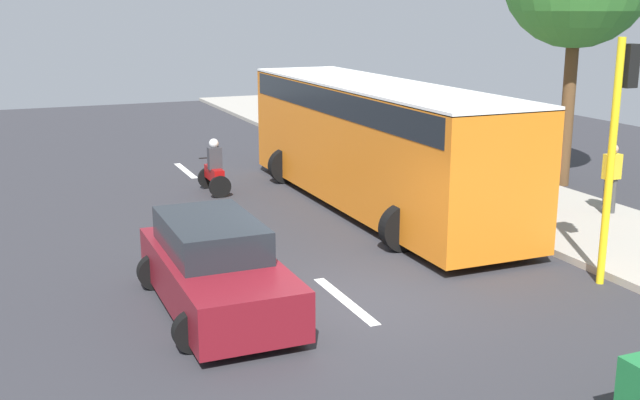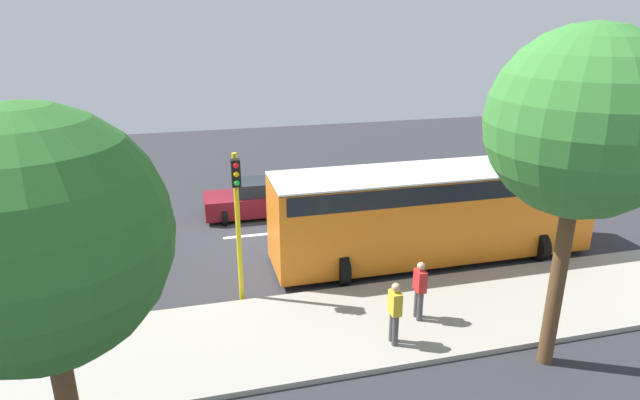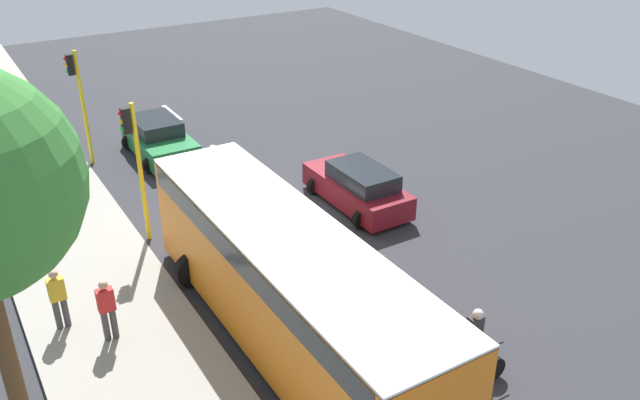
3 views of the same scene
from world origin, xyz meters
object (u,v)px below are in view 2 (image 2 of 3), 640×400
object	(u,v)px
city_bus	(433,207)
traffic_light_midblock	(237,209)
car_maroon	(260,199)
street_tree_center	(583,124)
motorcycle	(463,201)
pedestrian_near_signal	(395,311)
pedestrian_by_tree	(420,289)
car_green	(30,264)
street_tree_south	(36,239)

from	to	relation	value
city_bus	traffic_light_midblock	world-z (taller)	traffic_light_midblock
car_maroon	traffic_light_midblock	xyz separation A→B (m)	(7.01, -1.56, 2.22)
street_tree_center	city_bus	bearing A→B (deg)	-178.61
motorcycle	pedestrian_near_signal	size ratio (longest dim) A/B	0.91
motorcycle	pedestrian_near_signal	distance (m)	10.24
city_bus	pedestrian_near_signal	xyz separation A→B (m)	(4.70, -3.25, -0.79)
car_maroon	motorcycle	world-z (taller)	motorcycle
pedestrian_by_tree	traffic_light_midblock	size ratio (longest dim) A/B	0.38
car_maroon	pedestrian_by_tree	bearing A→B (deg)	17.64
pedestrian_near_signal	traffic_light_midblock	distance (m)	5.10
pedestrian_near_signal	pedestrian_by_tree	distance (m)	1.42
city_bus	traffic_light_midblock	xyz separation A→B (m)	(1.44, -6.70, 1.08)
car_green	traffic_light_midblock	distance (m)	7.13
car_maroon	street_tree_center	size ratio (longest dim) A/B	0.55
motorcycle	pedestrian_by_tree	world-z (taller)	pedestrian_by_tree
city_bus	traffic_light_midblock	bearing A→B (deg)	-77.87
city_bus	street_tree_south	xyz separation A→B (m)	(7.29, -10.23, 3.04)
car_green	pedestrian_near_signal	bearing A→B (deg)	58.64
car_green	street_tree_south	distance (m)	9.84
car_green	city_bus	world-z (taller)	city_bus
car_maroon	city_bus	bearing A→B (deg)	42.70
car_maroon	street_tree_south	bearing A→B (deg)	-21.61
car_green	street_tree_center	xyz separation A→B (m)	(7.34, 13.08, 5.16)
motorcycle	car_maroon	bearing A→B (deg)	-105.09
car_maroon	city_bus	size ratio (longest dim) A/B	0.40
pedestrian_near_signal	pedestrian_by_tree	world-z (taller)	same
car_maroon	city_bus	xyz separation A→B (m)	(5.57, 5.14, 1.13)
street_tree_center	motorcycle	bearing A→B (deg)	162.91
car_green	city_bus	xyz separation A→B (m)	(1.21, 12.94, 1.13)
pedestrian_by_tree	street_tree_south	distance (m)	9.59
car_green	motorcycle	bearing A→B (deg)	97.64
car_maroon	street_tree_south	distance (m)	14.45
motorcycle	traffic_light_midblock	xyz separation A→B (m)	(4.80, -9.77, 2.29)
pedestrian_by_tree	street_tree_center	xyz separation A→B (m)	(2.35, 2.31, 4.82)
motorcycle	traffic_light_midblock	world-z (taller)	traffic_light_midblock
city_bus	street_tree_center	bearing A→B (deg)	1.39
street_tree_center	pedestrian_near_signal	bearing A→B (deg)	-112.98
car_green	street_tree_south	world-z (taller)	street_tree_south
pedestrian_near_signal	traffic_light_midblock	world-z (taller)	traffic_light_midblock
car_green	traffic_light_midblock	world-z (taller)	traffic_light_midblock
pedestrian_by_tree	traffic_light_midblock	world-z (taller)	traffic_light_midblock
city_bus	car_green	bearing A→B (deg)	-95.34
car_maroon	street_tree_center	xyz separation A→B (m)	(11.71, 5.29, 5.16)
car_maroon	motorcycle	distance (m)	8.50
motorcycle	street_tree_south	size ratio (longest dim) A/B	0.22
car_green	pedestrian_by_tree	xyz separation A→B (m)	(4.99, 10.77, 0.35)
traffic_light_midblock	street_tree_center	size ratio (longest dim) A/B	0.57
traffic_light_midblock	pedestrian_near_signal	bearing A→B (deg)	46.71
traffic_light_midblock	street_tree_center	bearing A→B (deg)	55.58
motorcycle	city_bus	bearing A→B (deg)	-42.42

